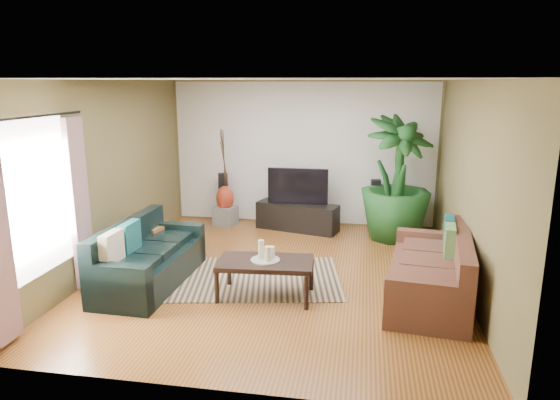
% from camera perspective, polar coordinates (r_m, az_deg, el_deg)
% --- Properties ---
extents(floor, '(5.50, 5.50, 0.00)m').
position_cam_1_polar(floor, '(7.14, -0.27, -8.59)').
color(floor, '#9E5728').
rests_on(floor, ground).
extents(ceiling, '(5.50, 5.50, 0.00)m').
position_cam_1_polar(ceiling, '(6.62, -0.30, 13.62)').
color(ceiling, white).
rests_on(ceiling, ground).
extents(wall_back, '(5.00, 0.00, 5.00)m').
position_cam_1_polar(wall_back, '(9.44, 2.61, 5.32)').
color(wall_back, brown).
rests_on(wall_back, ground).
extents(wall_front, '(5.00, 0.00, 5.00)m').
position_cam_1_polar(wall_front, '(4.16, -6.88, -5.27)').
color(wall_front, brown).
rests_on(wall_front, ground).
extents(wall_left, '(0.00, 5.50, 5.50)m').
position_cam_1_polar(wall_left, '(7.59, -19.24, 2.59)').
color(wall_left, brown).
rests_on(wall_left, ground).
extents(wall_right, '(0.00, 5.50, 5.50)m').
position_cam_1_polar(wall_right, '(6.79, 20.97, 1.26)').
color(wall_right, brown).
rests_on(wall_right, ground).
extents(backwall_panel, '(4.90, 0.00, 4.90)m').
position_cam_1_polar(backwall_panel, '(9.43, 2.61, 5.31)').
color(backwall_panel, white).
rests_on(backwall_panel, ground).
extents(window_pane, '(0.00, 1.80, 1.80)m').
position_cam_1_polar(window_pane, '(6.25, -26.09, 0.24)').
color(window_pane, white).
rests_on(window_pane, ground).
extents(curtain_far, '(0.08, 0.35, 2.20)m').
position_cam_1_polar(curtain_far, '(6.88, -21.96, -0.40)').
color(curtain_far, gray).
rests_on(curtain_far, ground).
extents(curtain_rod, '(0.03, 1.90, 0.03)m').
position_cam_1_polar(curtain_rod, '(6.10, -26.58, 8.48)').
color(curtain_rod, black).
rests_on(curtain_rod, ground).
extents(sofa_left, '(0.90, 1.98, 0.85)m').
position_cam_1_polar(sofa_left, '(6.95, -14.62, -5.95)').
color(sofa_left, black).
rests_on(sofa_left, floor).
extents(sofa_right, '(1.18, 2.17, 0.85)m').
position_cam_1_polar(sofa_right, '(6.56, 16.70, -7.24)').
color(sofa_right, brown).
rests_on(sofa_right, floor).
extents(area_rug, '(2.54, 2.00, 0.01)m').
position_cam_1_polar(area_rug, '(7.05, -2.65, -8.85)').
color(area_rug, tan).
rests_on(area_rug, floor).
extents(coffee_table, '(1.23, 0.73, 0.49)m').
position_cam_1_polar(coffee_table, '(6.39, -1.68, -8.97)').
color(coffee_table, black).
rests_on(coffee_table, floor).
extents(candle_tray, '(0.37, 0.37, 0.02)m').
position_cam_1_polar(candle_tray, '(6.30, -1.69, -6.85)').
color(candle_tray, gray).
rests_on(candle_tray, coffee_table).
extents(candle_tall, '(0.08, 0.08, 0.24)m').
position_cam_1_polar(candle_tall, '(6.30, -2.18, -5.64)').
color(candle_tall, beige).
rests_on(candle_tall, candle_tray).
extents(candle_mid, '(0.08, 0.08, 0.18)m').
position_cam_1_polar(candle_mid, '(6.22, -1.41, -6.14)').
color(candle_mid, beige).
rests_on(candle_mid, candle_tray).
extents(candle_short, '(0.08, 0.08, 0.15)m').
position_cam_1_polar(candle_short, '(6.31, -0.96, -5.99)').
color(candle_short, beige).
rests_on(candle_short, candle_tray).
extents(tv_stand, '(1.56, 0.82, 0.50)m').
position_cam_1_polar(tv_stand, '(9.18, 2.01, -1.92)').
color(tv_stand, black).
rests_on(tv_stand, floor).
extents(television, '(1.10, 0.06, 0.65)m').
position_cam_1_polar(television, '(9.07, 2.05, 1.62)').
color(television, black).
rests_on(television, tv_stand).
extents(speaker_left, '(0.23, 0.24, 0.97)m').
position_cam_1_polar(speaker_left, '(9.65, -6.50, 0.20)').
color(speaker_left, black).
rests_on(speaker_left, floor).
extents(speaker_right, '(0.18, 0.20, 0.94)m').
position_cam_1_polar(speaker_right, '(9.29, 10.78, -0.58)').
color(speaker_right, black).
rests_on(speaker_right, floor).
extents(potted_plant, '(1.67, 1.67, 2.13)m').
position_cam_1_polar(potted_plant, '(8.73, 13.15, 2.41)').
color(potted_plant, '#18491B').
rests_on(potted_plant, floor).
extents(plant_pot, '(0.39, 0.39, 0.31)m').
position_cam_1_polar(plant_pot, '(8.94, 12.84, -3.33)').
color(plant_pot, black).
rests_on(plant_pot, floor).
extents(pedestal, '(0.46, 0.46, 0.37)m').
position_cam_1_polar(pedestal, '(9.55, -6.25, -1.82)').
color(pedestal, gray).
rests_on(pedestal, floor).
extents(vase, '(0.33, 0.33, 0.47)m').
position_cam_1_polar(vase, '(9.46, -6.30, 0.23)').
color(vase, maroon).
rests_on(vase, pedestal).
extents(side_table, '(0.65, 0.65, 0.57)m').
position_cam_1_polar(side_table, '(7.90, -14.47, -4.66)').
color(side_table, brown).
rests_on(side_table, floor).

